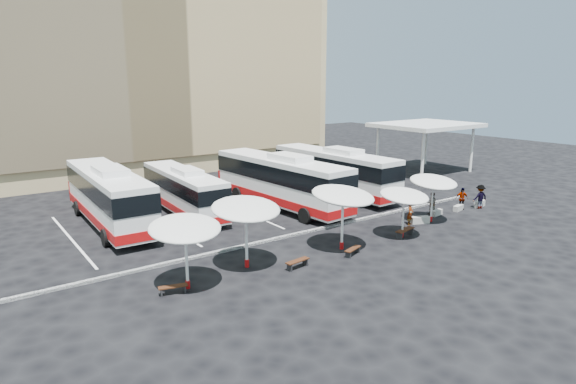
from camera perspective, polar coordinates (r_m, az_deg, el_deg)
ground at (r=30.49m, az=1.77°, el=-5.33°), size 120.00×120.00×0.00m
sandstone_building at (r=57.64m, az=-18.51°, el=15.47°), size 42.00×18.25×29.60m
service_canopy at (r=53.28m, az=16.06°, el=7.50°), size 10.00×8.00×5.20m
curb_divider at (r=30.85m, az=1.20°, el=-4.96°), size 34.00×0.25×0.15m
bay_lines at (r=36.89m, az=-5.80°, el=-2.09°), size 24.15×12.00×0.01m
bus_0 at (r=34.55m, az=-20.52°, el=-0.30°), size 3.34×13.16×4.15m
bus_1 at (r=36.05m, az=-12.30°, el=0.26°), size 2.93×11.22×3.54m
bus_2 at (r=36.92m, az=-0.91°, el=1.47°), size 3.81×13.61×4.27m
bus_3 at (r=41.25m, az=5.46°, el=2.56°), size 3.41×13.15×4.14m
sunshade_0 at (r=22.76m, az=-12.12°, el=-4.24°), size 3.80×3.84×3.51m
sunshade_1 at (r=24.85m, az=-5.02°, el=-2.02°), size 3.82×3.87×3.75m
sunshade_2 at (r=27.62m, az=6.54°, el=-0.44°), size 4.39×4.42×3.78m
sunshade_3 at (r=30.56m, az=13.62°, el=-0.45°), size 3.22×3.25×3.14m
sunshade_4 at (r=34.43m, az=16.84°, el=1.14°), size 3.78×3.81×3.33m
wood_bench_0 at (r=23.22m, az=-13.47°, el=-10.99°), size 1.38×0.68×0.41m
wood_bench_1 at (r=25.50m, az=1.14°, el=-8.30°), size 1.48×0.56×0.44m
wood_bench_2 at (r=27.54m, az=7.69°, el=-6.81°), size 1.39×0.77×0.41m
wood_bench_3 at (r=31.25m, az=13.69°, el=-4.51°), size 1.68×0.72×0.50m
conc_bench_0 at (r=34.43m, az=15.38°, el=-3.21°), size 1.35×0.91×0.48m
conc_bench_1 at (r=36.79m, az=17.23°, el=-2.35°), size 1.12×0.50×0.40m
conc_bench_2 at (r=38.63m, az=19.53°, el=-1.79°), size 1.14×0.58×0.41m
conc_bench_3 at (r=40.35m, az=21.77°, el=-1.31°), size 1.32×0.68×0.47m
passenger_0 at (r=33.78m, az=14.27°, el=-2.48°), size 0.68×0.59×1.59m
passenger_1 at (r=36.83m, az=16.69°, el=-1.29°), size 1.01×1.01×1.65m
passenger_2 at (r=38.94m, az=19.90°, el=-0.74°), size 1.04×0.91×1.68m
passenger_3 at (r=39.63m, az=21.82°, el=-0.52°), size 1.34×0.97×1.86m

